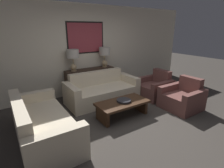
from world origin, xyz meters
The scene contains 11 objects.
ground_plane centered at (0.00, 0.00, 0.00)m, with size 20.00×20.00×0.00m, color #3D3833.
back_wall centered at (0.00, 2.48, 1.33)m, with size 8.05×0.12×2.65m.
console_table centered at (0.00, 2.22, 0.40)m, with size 1.52×0.37×0.80m.
table_lamp_left centered at (-0.52, 2.22, 1.22)m, with size 0.34×0.34×0.62m.
table_lamp_right centered at (0.52, 2.22, 1.22)m, with size 0.34×0.34×0.62m.
couch_by_back_wall centered at (0.00, 1.52, 0.28)m, with size 1.99×0.91×0.80m.
couch_by_side centered at (-1.82, 0.57, 0.28)m, with size 0.91×1.99×0.80m.
coffee_table centered at (-0.06, 0.46, 0.27)m, with size 1.21×0.60×0.37m.
decorative_bowl centered at (-0.03, 0.46, 0.39)m, with size 0.33×0.33×0.05m.
armchair_near_back_wall centered at (1.48, 0.95, 0.27)m, with size 0.84×0.86×0.78m.
armchair_near_camera centered at (1.48, -0.02, 0.27)m, with size 0.84×0.86×0.78m.
Camera 1 is at (-2.28, -2.49, 1.98)m, focal length 28.00 mm.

